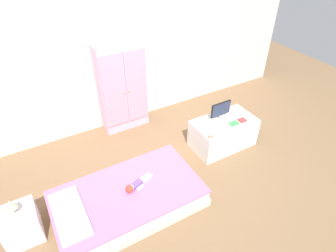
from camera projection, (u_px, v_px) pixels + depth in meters
name	position (u px, v px, depth m)	size (l,w,h in m)	color
ground_plane	(173.00, 176.00, 3.89)	(10.00, 10.00, 0.02)	brown
back_wall	(119.00, 42.00, 4.17)	(6.40, 0.05, 2.70)	silver
bed	(128.00, 199.00, 3.41)	(1.73, 0.98, 0.26)	silver
pillow	(70.00, 214.00, 3.06)	(0.32, 0.71, 0.05)	silver
doll	(134.00, 186.00, 3.35)	(0.38, 0.19, 0.10)	#6B4CB2
nightstand	(21.00, 225.00, 3.05)	(0.38, 0.38, 0.39)	silver
table_lamp	(10.00, 205.00, 2.84)	(0.12, 0.12, 0.21)	#B7B2AD
wardrobe	(122.00, 87.00, 4.38)	(0.72, 0.32, 1.43)	#EFADCC
tv_stand	(223.00, 133.00, 4.27)	(0.93, 0.53, 0.45)	silver
tv_monitor	(221.00, 109.00, 4.10)	(0.33, 0.10, 0.27)	#99999E
rocking_horse_toy	(211.00, 134.00, 3.82)	(0.08, 0.04, 0.10)	#8E6642
book_green	(234.00, 123.00, 4.08)	(0.14, 0.10, 0.01)	#429E51
book_red	(242.00, 120.00, 4.14)	(0.11, 0.10, 0.02)	#CC3838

